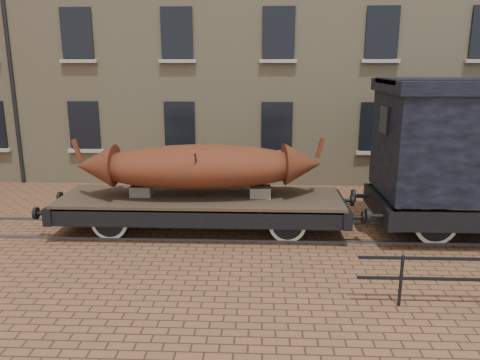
{
  "coord_description": "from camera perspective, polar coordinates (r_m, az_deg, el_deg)",
  "views": [
    {
      "loc": [
        0.37,
        -11.78,
        4.38
      ],
      "look_at": [
        -0.14,
        0.5,
        1.3
      ],
      "focal_mm": 35.0,
      "sensor_mm": 36.0,
      "label": 1
    }
  ],
  "objects": [
    {
      "name": "ground",
      "position": [
        12.58,
        0.54,
        -6.32
      ],
      "size": [
        90.0,
        90.0,
        0.0
      ],
      "primitive_type": "plane",
      "color": "brown"
    },
    {
      "name": "warehouse_cream",
      "position": [
        22.09,
        9.83,
        20.68
      ],
      "size": [
        40.0,
        10.19,
        14.0
      ],
      "color": "tan",
      "rests_on": "ground"
    },
    {
      "name": "rail_track",
      "position": [
        12.57,
        0.54,
        -6.19
      ],
      "size": [
        30.0,
        1.52,
        0.06
      ],
      "color": "#59595E",
      "rests_on": "ground"
    },
    {
      "name": "flatcar_wagon",
      "position": [
        12.42,
        -4.78,
        -2.84
      ],
      "size": [
        8.3,
        2.25,
        1.25
      ],
      "color": "#463327",
      "rests_on": "ground"
    },
    {
      "name": "iron_boat",
      "position": [
        12.16,
        -4.89,
        1.69
      ],
      "size": [
        6.45,
        2.2,
        1.55
      ],
      "color": "maroon",
      "rests_on": "flatcar_wagon"
    }
  ]
}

